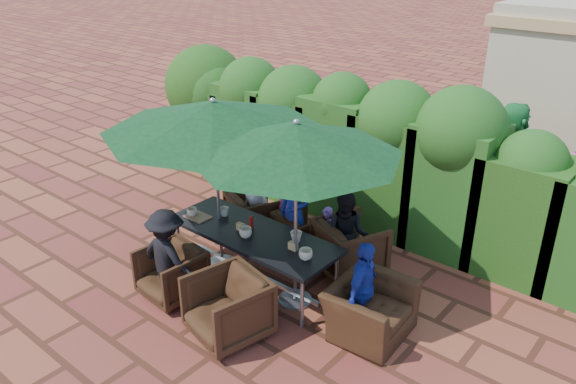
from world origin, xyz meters
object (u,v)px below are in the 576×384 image
Objects in this scene: chair_far_mid at (302,230)px; chair_near_right at (228,305)px; dining_table at (253,237)px; chair_end_right at (370,302)px; chair_far_right at (350,244)px; chair_near_left at (171,271)px; chair_far_left at (255,212)px; umbrella_right at (296,140)px; umbrella_left at (213,116)px.

chair_near_right is at bearing 119.76° from chair_far_mid.
dining_table is 1.81m from chair_end_right.
chair_near_left is at bearing 77.11° from chair_far_right.
chair_far_mid is at bearing 90.05° from dining_table.
chair_near_left is at bearing -121.57° from dining_table.
dining_table and chair_near_left have the same top height.
chair_near_left is at bearing 88.75° from chair_far_mid.
chair_near_left is (0.30, -1.90, -0.01)m from chair_far_left.
umbrella_right is 3.35× the size of chair_near_left.
dining_table is at bearing 104.85° from chair_far_mid.
chair_far_left is 1.92m from chair_near_left.
chair_far_left is at bearing 25.60° from chair_far_right.
chair_far_left is at bearing 138.63° from chair_near_right.
chair_end_right is at bearing 157.65° from chair_far_right.
chair_far_right is at bearing 58.35° from chair_near_left.
chair_near_left is 0.77× the size of chair_end_right.
chair_near_right is at bearing 128.04° from chair_end_right.
chair_near_right is (1.13, -0.09, 0.05)m from chair_near_left.
umbrella_left reaches higher than chair_far_right.
umbrella_right is 2.07m from chair_near_right.
chair_far_left reaches higher than chair_far_mid.
chair_far_right reaches higher than chair_near_right.
dining_table is 2.86× the size of chair_far_right.
dining_table is at bearing 88.95° from chair_end_right.
chair_far_left reaches higher than chair_near_left.
chair_far_left reaches higher than dining_table.
chair_far_right is 0.88× the size of chair_end_right.
umbrella_left is 2.23m from chair_far_mid.
chair_far_left is 1.74m from chair_far_right.
dining_table is at bearing 131.42° from chair_near_right.
umbrella_right is 3.63× the size of chair_far_mid.
dining_table reaches higher than chair_far_mid.
umbrella_right is 2.61m from chair_far_left.
chair_end_right is at bearing 166.33° from chair_far_mid.
chair_far_right is (1.74, 0.07, 0.04)m from chair_far_left.
umbrella_left is 2.38m from chair_near_right.
umbrella_right reaches higher than dining_table.
dining_table is 3.53× the size of chair_far_mid.
chair_near_right is (1.19, -1.03, -1.79)m from umbrella_left.
chair_far_right reaches higher than chair_far_left.
umbrella_left reaches higher than chair_end_right.
chair_end_right is at bearing 2.68° from dining_table.
umbrella_right reaches higher than chair_end_right.
umbrella_right is at bearing 139.54° from chair_far_mid.
umbrella_right reaches higher than chair_far_left.
chair_near_right is (0.56, -2.08, 0.08)m from chair_far_mid.
chair_far_mid is at bearing 57.79° from chair_end_right.
chair_far_right reaches higher than chair_far_mid.
chair_far_right is at bearing -152.77° from chair_far_left.
umbrella_left is 3.76× the size of chair_far_left.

